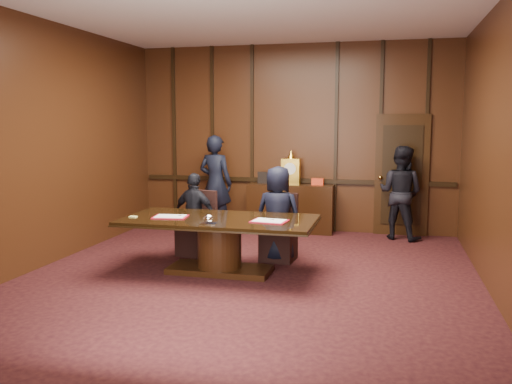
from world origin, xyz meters
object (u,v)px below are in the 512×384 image
(conference_table, at_px, (220,236))
(signatory_right, at_px, (278,214))
(witness_left, at_px, (216,183))
(signatory_left, at_px, (195,215))
(sideboard, at_px, (291,206))
(witness_right, at_px, (401,193))

(conference_table, relative_size, signatory_right, 1.85)
(witness_left, bearing_deg, signatory_right, 140.20)
(conference_table, relative_size, witness_left, 1.44)
(conference_table, relative_size, signatory_left, 2.04)
(sideboard, relative_size, signatory_right, 1.13)
(sideboard, height_order, signatory_left, sideboard)
(conference_table, xyz_separation_m, signatory_left, (-0.65, 0.80, 0.13))
(sideboard, relative_size, witness_right, 0.97)
(signatory_left, distance_m, witness_left, 1.97)
(sideboard, height_order, witness_left, witness_left)
(signatory_right, bearing_deg, conference_table, 57.00)
(conference_table, height_order, witness_right, witness_right)
(conference_table, height_order, witness_left, witness_left)
(signatory_right, relative_size, witness_left, 0.78)
(signatory_left, relative_size, witness_right, 0.78)
(signatory_left, bearing_deg, witness_right, -132.75)
(conference_table, xyz_separation_m, signatory_right, (0.65, 0.80, 0.20))
(sideboard, distance_m, signatory_right, 2.21)
(signatory_right, distance_m, witness_right, 2.70)
(conference_table, bearing_deg, signatory_left, 129.09)
(witness_left, distance_m, witness_right, 3.38)
(signatory_right, height_order, witness_left, witness_left)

